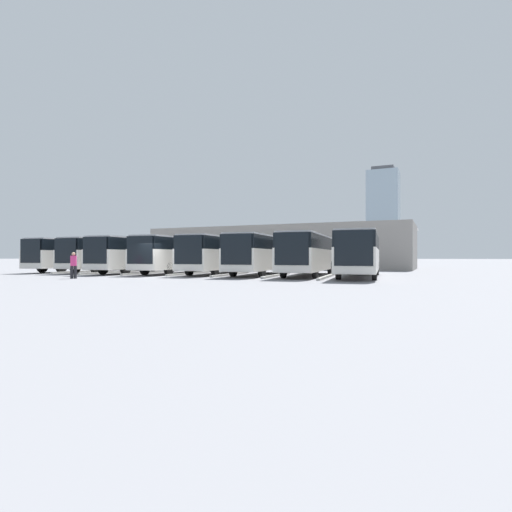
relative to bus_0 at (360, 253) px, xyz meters
The scene contains 19 objects.
ground_plane 15.31m from the bus_0, 23.26° to the left, with size 600.00×600.00×0.00m, color gray.
bus_0 is the anchor object (origin of this frame).
curb_divider_0 3.20m from the bus_0, 42.48° to the left, with size 0.24×7.62×0.15m, color #9E9E99.
bus_1 4.02m from the bus_0, ahead, with size 3.90×12.56×3.18m.
curb_divider_1 6.37m from the bus_0, 12.62° to the left, with size 0.24×7.62×0.15m, color #9E9E99.
bus_2 8.00m from the bus_0, ahead, with size 3.90×12.56×3.18m.
curb_divider_2 10.20m from the bus_0, ahead, with size 0.24×7.62×0.15m, color #9E9E99.
bus_3 11.99m from the bus_0, ahead, with size 3.90×12.56×3.18m.
curb_divider_3 14.12m from the bus_0, ahead, with size 0.24×7.62×0.15m, color #9E9E99.
bus_4 15.96m from the bus_0, ahead, with size 3.90×12.56×3.18m.
curb_divider_4 18.11m from the bus_0, ahead, with size 0.24×7.62×0.15m, color #9E9E99.
bus_5 19.95m from the bus_0, ahead, with size 3.90×12.56×3.18m.
curb_divider_5 22.12m from the bus_0, ahead, with size 0.24×7.62×0.15m, color #9E9E99.
bus_6 23.94m from the bus_0, ahead, with size 3.90×12.56×3.18m.
curb_divider_6 26.04m from the bus_0, ahead, with size 0.24×7.62×0.15m, color #9E9E99.
bus_7 27.93m from the bus_0, ahead, with size 3.90×12.56×3.18m.
pedestrian 20.13m from the bus_0, 30.01° to the left, with size 0.56×0.56×1.80m.
station_building 24.20m from the bus_0, 54.72° to the right, with size 33.66×13.75×5.35m.
office_tower 223.81m from the bus_0, 83.75° to the right, with size 18.04×18.04×55.36m.
Camera 1 is at (-19.09, 23.63, 1.48)m, focal length 28.00 mm.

